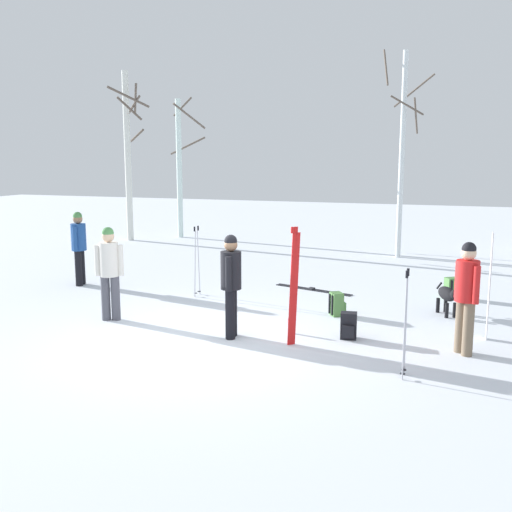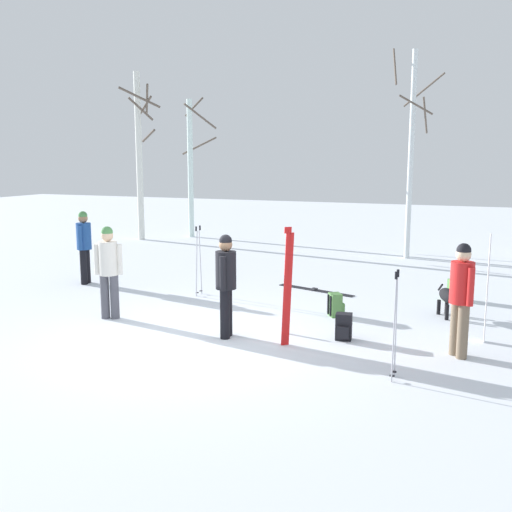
{
  "view_description": "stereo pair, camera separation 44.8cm",
  "coord_description": "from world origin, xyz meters",
  "px_view_note": "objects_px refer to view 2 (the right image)",
  "views": [
    {
      "loc": [
        3.94,
        -8.21,
        2.94
      ],
      "look_at": [
        0.04,
        2.62,
        1.0
      ],
      "focal_mm": 41.04,
      "sensor_mm": 36.0,
      "label": 1
    },
    {
      "loc": [
        4.35,
        -8.05,
        2.94
      ],
      "look_at": [
        0.04,
        2.62,
        1.0
      ],
      "focal_mm": 41.04,
      "sensor_mm": 36.0,
      "label": 2
    }
  ],
  "objects_px": {
    "ski_poles_0": "(395,322)",
    "dog": "(448,297)",
    "person_0": "(84,242)",
    "birch_tree_1": "(191,165)",
    "ski_pair_lying_0": "(315,290)",
    "person_2": "(108,266)",
    "water_bottle_0": "(285,326)",
    "backpack_1": "(344,327)",
    "person_1": "(226,279)",
    "birch_tree_0": "(140,152)",
    "person_3": "(461,293)",
    "backpack_0": "(455,290)",
    "ski_pair_planted_1": "(487,289)",
    "ski_poles_1": "(199,258)",
    "birch_tree_2": "(411,150)",
    "backpack_2": "(336,305)",
    "ski_pair_planted_0": "(287,287)"
  },
  "relations": [
    {
      "from": "ski_poles_0",
      "to": "dog",
      "type": "bearing_deg",
      "value": 82.64
    },
    {
      "from": "person_0",
      "to": "birch_tree_1",
      "type": "xyz_separation_m",
      "value": [
        -1.61,
        8.32,
        1.68
      ]
    },
    {
      "from": "ski_pair_lying_0",
      "to": "person_2",
      "type": "bearing_deg",
      "value": -128.3
    },
    {
      "from": "water_bottle_0",
      "to": "backpack_1",
      "type": "bearing_deg",
      "value": 1.48
    },
    {
      "from": "water_bottle_0",
      "to": "ski_pair_lying_0",
      "type": "bearing_deg",
      "value": 97.55
    },
    {
      "from": "person_1",
      "to": "birch_tree_0",
      "type": "distance_m",
      "value": 12.46
    },
    {
      "from": "person_2",
      "to": "person_1",
      "type": "bearing_deg",
      "value": -5.24
    },
    {
      "from": "person_3",
      "to": "birch_tree_1",
      "type": "height_order",
      "value": "birch_tree_1"
    },
    {
      "from": "person_2",
      "to": "backpack_1",
      "type": "relative_size",
      "value": 3.9
    },
    {
      "from": "person_1",
      "to": "backpack_0",
      "type": "distance_m",
      "value": 5.37
    },
    {
      "from": "person_0",
      "to": "backpack_0",
      "type": "height_order",
      "value": "person_0"
    },
    {
      "from": "ski_poles_0",
      "to": "ski_pair_planted_1",
      "type": "bearing_deg",
      "value": 62.92
    },
    {
      "from": "ski_poles_1",
      "to": "water_bottle_0",
      "type": "bearing_deg",
      "value": -36.36
    },
    {
      "from": "person_0",
      "to": "ski_pair_lying_0",
      "type": "xyz_separation_m",
      "value": [
        5.25,
        1.32,
        -0.97
      ]
    },
    {
      "from": "person_1",
      "to": "water_bottle_0",
      "type": "xyz_separation_m",
      "value": [
        0.84,
        0.55,
        -0.85
      ]
    },
    {
      "from": "ski_pair_planted_1",
      "to": "birch_tree_1",
      "type": "relative_size",
      "value": 0.34
    },
    {
      "from": "ski_poles_0",
      "to": "birch_tree_2",
      "type": "height_order",
      "value": "birch_tree_2"
    },
    {
      "from": "person_1",
      "to": "ski_pair_planted_1",
      "type": "relative_size",
      "value": 0.97
    },
    {
      "from": "backpack_2",
      "to": "ski_poles_1",
      "type": "bearing_deg",
      "value": 169.69
    },
    {
      "from": "backpack_0",
      "to": "birch_tree_2",
      "type": "height_order",
      "value": "birch_tree_2"
    },
    {
      "from": "ski_pair_planted_1",
      "to": "ski_poles_1",
      "type": "bearing_deg",
      "value": 168.3
    },
    {
      "from": "backpack_0",
      "to": "person_2",
      "type": "bearing_deg",
      "value": -146.18
    },
    {
      "from": "person_3",
      "to": "ski_pair_planted_0",
      "type": "bearing_deg",
      "value": -170.3
    },
    {
      "from": "birch_tree_0",
      "to": "birch_tree_1",
      "type": "height_order",
      "value": "birch_tree_0"
    },
    {
      "from": "person_1",
      "to": "birch_tree_1",
      "type": "bearing_deg",
      "value": 120.7
    },
    {
      "from": "dog",
      "to": "ski_pair_planted_0",
      "type": "bearing_deg",
      "value": -130.41
    },
    {
      "from": "person_2",
      "to": "ski_pair_planted_0",
      "type": "xyz_separation_m",
      "value": [
        3.54,
        -0.24,
        -0.04
      ]
    },
    {
      "from": "ski_pair_lying_0",
      "to": "water_bottle_0",
      "type": "height_order",
      "value": "water_bottle_0"
    },
    {
      "from": "person_3",
      "to": "ski_pair_lying_0",
      "type": "distance_m",
      "value": 4.81
    },
    {
      "from": "water_bottle_0",
      "to": "birch_tree_1",
      "type": "height_order",
      "value": "birch_tree_1"
    },
    {
      "from": "person_2",
      "to": "water_bottle_0",
      "type": "height_order",
      "value": "person_2"
    },
    {
      "from": "backpack_1",
      "to": "dog",
      "type": "bearing_deg",
      "value": 54.24
    },
    {
      "from": "water_bottle_0",
      "to": "ski_poles_1",
      "type": "bearing_deg",
      "value": 143.64
    },
    {
      "from": "ski_poles_1",
      "to": "ski_pair_planted_1",
      "type": "bearing_deg",
      "value": -11.7
    },
    {
      "from": "person_0",
      "to": "backpack_2",
      "type": "xyz_separation_m",
      "value": [
        6.2,
        -0.62,
        -0.77
      ]
    },
    {
      "from": "birch_tree_0",
      "to": "birch_tree_1",
      "type": "xyz_separation_m",
      "value": [
        1.32,
        1.37,
        -0.47
      ]
    },
    {
      "from": "ski_pair_planted_0",
      "to": "water_bottle_0",
      "type": "distance_m",
      "value": 1.01
    },
    {
      "from": "dog",
      "to": "ski_poles_0",
      "type": "height_order",
      "value": "ski_poles_0"
    },
    {
      "from": "ski_poles_1",
      "to": "water_bottle_0",
      "type": "height_order",
      "value": "ski_poles_1"
    },
    {
      "from": "person_2",
      "to": "birch_tree_0",
      "type": "distance_m",
      "value": 10.89
    },
    {
      "from": "dog",
      "to": "birch_tree_2",
      "type": "bearing_deg",
      "value": 104.17
    },
    {
      "from": "ski_pair_planted_1",
      "to": "ski_pair_lying_0",
      "type": "bearing_deg",
      "value": 144.4
    },
    {
      "from": "dog",
      "to": "ski_poles_1",
      "type": "distance_m",
      "value": 5.15
    },
    {
      "from": "birch_tree_2",
      "to": "backpack_2",
      "type": "bearing_deg",
      "value": -92.75
    },
    {
      "from": "backpack_1",
      "to": "birch_tree_0",
      "type": "distance_m",
      "value": 13.43
    },
    {
      "from": "backpack_2",
      "to": "birch_tree_2",
      "type": "relative_size",
      "value": 0.07
    },
    {
      "from": "ski_poles_0",
      "to": "birch_tree_1",
      "type": "distance_m",
      "value": 15.09
    },
    {
      "from": "person_3",
      "to": "ski_pair_planted_1",
      "type": "xyz_separation_m",
      "value": [
        0.35,
        0.89,
        -0.1
      ]
    },
    {
      "from": "backpack_1",
      "to": "birch_tree_2",
      "type": "distance_m",
      "value": 8.95
    },
    {
      "from": "person_0",
      "to": "ski_pair_planted_0",
      "type": "bearing_deg",
      "value": -23.42
    }
  ]
}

